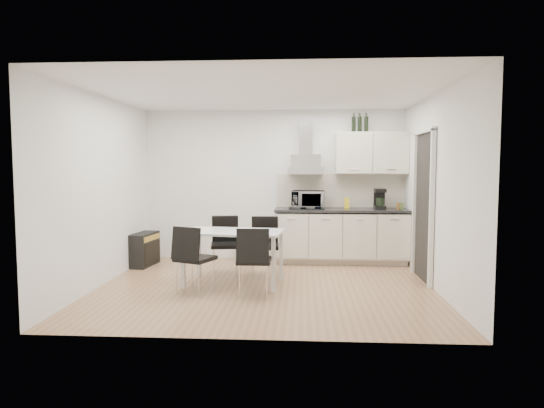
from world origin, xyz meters
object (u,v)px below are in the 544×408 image
at_px(chair_far_left, 225,246).
at_px(guitar_amp, 144,249).
at_px(chair_near_right, 254,261).
at_px(dining_table, 234,237).
at_px(chair_far_right, 264,247).
at_px(chair_near_left, 195,259).
at_px(kitchenette, 343,214).
at_px(floor_speaker, 244,250).

relative_size(chair_far_left, guitar_amp, 1.30).
relative_size(chair_far_left, chair_near_right, 1.00).
xyz_separation_m(dining_table, chair_far_right, (0.39, 0.53, -0.22)).
height_order(chair_near_left, guitar_amp, chair_near_left).
bearing_deg(kitchenette, chair_far_left, -150.26).
bearing_deg(kitchenette, dining_table, -135.14).
bearing_deg(chair_far_left, guitar_amp, -31.81).
bearing_deg(chair_far_left, chair_near_left, 68.63).
distance_m(chair_far_left, chair_far_right, 0.60).
relative_size(dining_table, guitar_amp, 2.07).
distance_m(kitchenette, chair_near_right, 2.56).
bearing_deg(chair_near_left, guitar_amp, 149.30).
distance_m(chair_far_left, floor_speaker, 1.25).
relative_size(kitchenette, chair_near_right, 2.86).
bearing_deg(chair_near_left, floor_speaker, 103.95).
distance_m(dining_table, chair_far_right, 0.69).
bearing_deg(chair_far_right, dining_table, 51.44).
relative_size(chair_far_right, chair_near_right, 1.00).
relative_size(chair_near_left, chair_near_right, 1.00).
bearing_deg(kitchenette, guitar_amp, -171.97).
relative_size(dining_table, chair_far_left, 1.59).
distance_m(kitchenette, floor_speaker, 1.84).
bearing_deg(chair_near_right, chair_far_right, 87.46).
xyz_separation_m(chair_far_right, chair_near_right, (-0.04, -1.08, 0.00)).
distance_m(chair_near_left, floor_speaker, 2.31).
bearing_deg(dining_table, guitar_amp, 151.24).
xyz_separation_m(kitchenette, chair_far_right, (-1.25, -1.10, -0.39)).
bearing_deg(kitchenette, chair_near_left, -134.40).
xyz_separation_m(kitchenette, chair_near_left, (-2.06, -2.10, -0.39)).
xyz_separation_m(chair_far_right, guitar_amp, (-2.03, 0.63, -0.17)).
bearing_deg(chair_far_left, chair_far_right, 166.29).
height_order(kitchenette, chair_far_right, kitchenette).
xyz_separation_m(dining_table, guitar_amp, (-1.65, 1.16, -0.39)).
distance_m(dining_table, guitar_amp, 2.05).
distance_m(guitar_amp, floor_speaker, 1.69).
height_order(chair_far_right, guitar_amp, chair_far_right).
bearing_deg(chair_near_right, chair_far_left, 115.77).
relative_size(dining_table, floor_speaker, 4.07).
bearing_deg(guitar_amp, chair_far_right, -10.47).
xyz_separation_m(kitchenette, guitar_amp, (-3.28, -0.46, -0.56)).
bearing_deg(guitar_amp, dining_table, -28.40).
relative_size(kitchenette, guitar_amp, 3.72).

